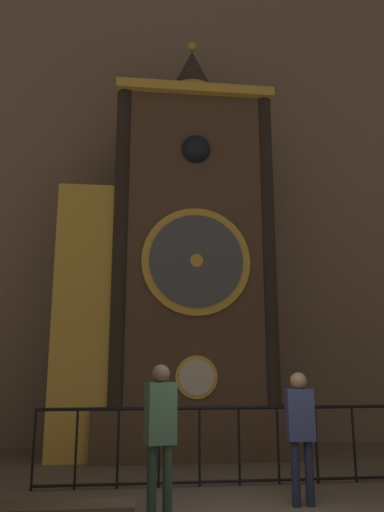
{
  "coord_description": "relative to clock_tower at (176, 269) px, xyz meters",
  "views": [
    {
      "loc": [
        -1.25,
        -5.02,
        1.72
      ],
      "look_at": [
        -0.09,
        5.16,
        3.97
      ],
      "focal_mm": 35.0,
      "sensor_mm": 36.0,
      "label": 1
    }
  ],
  "objects": [
    {
      "name": "visitor_near",
      "position": [
        -0.5,
        -4.05,
        -2.63
      ],
      "size": [
        0.39,
        0.31,
        1.73
      ],
      "rotation": [
        0.0,
        0.0,
        0.28
      ],
      "color": "#213427",
      "rests_on": "ground_plane"
    },
    {
      "name": "railing_fence",
      "position": [
        0.47,
        -2.43,
        -3.06
      ],
      "size": [
        5.4,
        0.05,
        1.12
      ],
      "color": "black",
      "rests_on": "ground_plane"
    },
    {
      "name": "visitor_far",
      "position": [
        1.33,
        -3.62,
        -2.69
      ],
      "size": [
        0.36,
        0.25,
        1.63
      ],
      "rotation": [
        0.0,
        0.0,
        -0.08
      ],
      "color": "#1B213A",
      "rests_on": "ground_plane"
    },
    {
      "name": "cathedral_back_wall",
      "position": [
        0.34,
        1.51,
        3.93
      ],
      "size": [
        24.0,
        0.32,
        15.24
      ],
      "color": "#7A6656",
      "rests_on": "ground_plane"
    },
    {
      "name": "clock_tower",
      "position": [
        0.0,
        0.0,
        0.0
      ],
      "size": [
        4.65,
        1.77,
        9.04
      ],
      "color": "brown",
      "rests_on": "ground_plane"
    }
  ]
}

